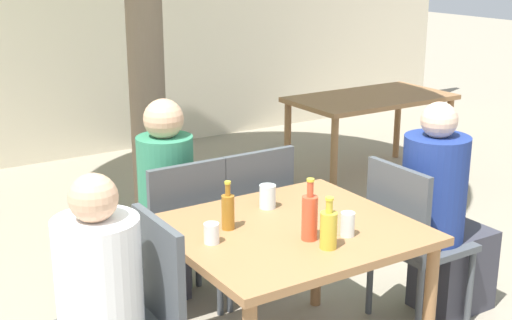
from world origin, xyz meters
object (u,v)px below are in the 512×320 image
Objects in this scene: dining_table_back at (370,106)px; soda_bottle_2 at (310,216)px; oil_cruet_1 at (328,229)px; drinking_glass_1 at (348,224)px; patio_chair_0 at (135,312)px; amber_bottle_0 at (228,211)px; person_seated_2 at (160,213)px; patio_chair_1 at (411,234)px; drinking_glass_2 at (212,233)px; patio_chair_3 at (249,213)px; person_seated_1 at (443,221)px; dining_table_front at (290,244)px; patio_chair_2 at (179,229)px; drinking_glass_0 at (268,196)px.

dining_table_back is 4.98× the size of soda_bottle_2.
soda_bottle_2 is (-2.34, -2.26, 0.20)m from dining_table_back.
oil_cruet_1 reaches higher than drinking_glass_1.
patio_chair_0 reaches higher than drinking_glass_1.
dining_table_back is 3.18m from drinking_glass_1.
dining_table_back is 12.76× the size of drinking_glass_1.
soda_bottle_2 is (0.24, -0.30, 0.02)m from amber_bottle_0.
dining_table_back is 1.54× the size of patio_chair_0.
person_seated_2 is (0.57, 0.97, 0.02)m from patio_chair_0.
patio_chair_1 is at bearing 90.00° from patio_chair_0.
drinking_glass_1 is 0.61m from drinking_glass_2.
person_seated_2 is 5.24× the size of amber_bottle_0.
oil_cruet_1 is at bearing 109.87° from patio_chair_1.
patio_chair_3 is 1.08m from person_seated_1.
dining_table_front is at bearing -137.91° from dining_table_back.
patio_chair_2 is at bearing 59.63° from person_seated_1.
dining_table_back is 2.92m from drinking_glass_0.
soda_bottle_2 is (-0.80, -0.16, 0.32)m from patio_chair_1.
drinking_glass_0 is at bearing 111.26° from person_seated_2.
patio_chair_3 reaches higher than drinking_glass_0.
dining_table_front and dining_table_back have the same top height.
oil_cruet_1 is at bearing 102.28° from patio_chair_2.
drinking_glass_0 reaches higher than dining_table_front.
amber_bottle_0 is (-1.28, 0.14, 0.28)m from person_seated_1.
drinking_glass_1 is (-0.06, -0.95, 0.27)m from patio_chair_3.
drinking_glass_2 is at bearing 48.18° from patio_chair_3.
person_seated_1 is 11.03× the size of drinking_glass_1.
person_seated_1 is 5.26× the size of oil_cruet_1.
person_seated_1 is at bearing 90.00° from patio_chair_0.
patio_chair_1 reaches higher than drinking_glass_2.
oil_cruet_1 is (0.26, -0.42, 0.00)m from amber_bottle_0.
amber_bottle_0 is (-2.58, -1.96, 0.18)m from dining_table_back.
dining_table_front is 1.00m from person_seated_2.
patio_chair_0 is at bearing -162.10° from drinking_glass_0.
drinking_glass_1 is (0.95, -0.22, 0.27)m from patio_chair_0.
patio_chair_0 is 1.12m from person_seated_2.
person_seated_1 is 1.09m from soda_bottle_2.
dining_table_front is 4.78× the size of amber_bottle_0.
soda_bottle_2 is 2.56× the size of drinking_glass_1.
person_seated_2 is at bearing 99.99° from oil_cruet_1.
amber_bottle_0 reaches higher than drinking_glass_0.
patio_chair_2 is 1.00× the size of patio_chair_3.
dining_table_front is at bearing 89.77° from oil_cruet_1.
dining_table_front is at bearing -27.84° from amber_bottle_0.
amber_bottle_0 is at bearing 83.95° from person_seated_1.
patio_chair_0 is 10.05× the size of drinking_glass_2.
oil_cruet_1 is (0.22, -1.01, 0.30)m from patio_chair_2.
oil_cruet_1 reaches higher than patio_chair_2.
patio_chair_2 reaches higher than drinking_glass_2.
oil_cruet_1 is at bearing -58.72° from amber_bottle_0.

